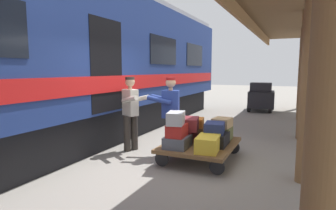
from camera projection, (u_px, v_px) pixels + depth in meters
ground_plane at (182, 164)px, 5.57m from camera, size 60.00×60.00×0.00m
train_car at (56, 61)px, 6.66m from camera, size 3.02×16.37×4.00m
luggage_cart at (200, 145)px, 5.81m from camera, size 1.37×1.76×0.35m
suitcase_yellow_case at (208, 144)px, 5.22m from camera, size 0.46×0.66×0.28m
suitcase_brown_leather at (194, 132)px, 6.35m from camera, size 0.38×0.62×0.23m
suitcase_olive_duffel at (221, 133)px, 6.10m from camera, size 0.46×0.51×0.28m
suitcase_black_hardshell at (215, 139)px, 5.66m from camera, size 0.51×0.64×0.25m
suitcase_slate_roller at (178, 142)px, 5.48m from camera, size 0.48×0.61×0.22m
suitcase_burgundy_valise at (186, 135)px, 5.92m from camera, size 0.39×0.49×0.27m
suitcase_red_plastic at (177, 130)px, 5.42m from camera, size 0.36×0.48×0.24m
suitcase_gray_aluminum at (176, 118)px, 5.37m from camera, size 0.41×0.54×0.24m
suitcase_orange_carryall at (194, 122)px, 6.35m from camera, size 0.51×0.50×0.19m
suitcase_tan_vintage at (222, 123)px, 6.06m from camera, size 0.40×0.46×0.20m
suitcase_navy_fabric at (215, 128)px, 5.66m from camera, size 0.45×0.53×0.21m
suitcase_maroon_trunk at (188, 124)px, 5.84m from camera, size 0.55×0.64×0.25m
porter_in_overalls at (170, 113)px, 6.09m from camera, size 0.72×0.53×1.70m
porter_by_door at (131, 111)px, 6.39m from camera, size 0.74×0.60×1.70m
baggage_tug at (261, 97)px, 12.68m from camera, size 1.23×1.78×1.30m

